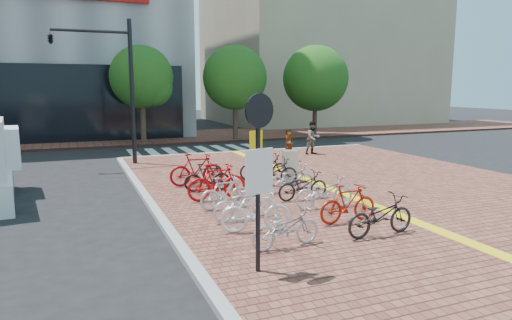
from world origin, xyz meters
name	(u,v)px	position (x,y,z in m)	size (l,w,h in m)	color
ground	(307,214)	(0.00, 0.00, 0.00)	(120.00, 120.00, 0.00)	black
kerb_north	(252,152)	(3.00, 12.00, 0.08)	(14.00, 0.25, 0.15)	gray
far_sidewalk	(166,137)	(0.00, 21.00, 0.07)	(70.00, 8.00, 0.15)	brown
building_beige	(315,35)	(18.00, 32.00, 9.00)	(20.00, 18.00, 18.00)	gray
crosswalk	(198,151)	(0.50, 14.00, 0.01)	(7.50, 4.00, 0.01)	silver
street_trees	(250,79)	(5.04, 17.45, 4.10)	(16.20, 4.60, 6.35)	#38281E
bike_0	(286,228)	(-1.93, -2.57, 0.59)	(0.58, 1.66, 0.87)	#AFAFB4
bike_1	(256,211)	(-2.12, -1.35, 0.67)	(0.49, 1.72, 1.03)	white
bike_2	(243,202)	(-2.05, -0.23, 0.60)	(0.60, 1.73, 0.91)	silver
bike_3	(225,193)	(-2.14, 0.97, 0.61)	(0.44, 1.54, 0.93)	silver
bike_4	(217,182)	(-2.05, 2.02, 0.72)	(0.53, 1.89, 1.14)	#B90D0F
bike_5	(207,177)	(-1.99, 3.30, 0.62)	(0.44, 1.55, 0.93)	black
bike_6	(197,169)	(-2.10, 4.28, 0.72)	(0.54, 1.91, 1.15)	#9E0B0F
bike_7	(380,215)	(0.47, -2.67, 0.63)	(0.64, 1.83, 0.96)	black
bike_8	(348,204)	(0.35, -1.51, 0.65)	(0.47, 1.66, 1.00)	#9D1D0B
bike_9	(324,192)	(0.51, -0.04, 0.62)	(0.62, 1.79, 0.94)	silver
bike_10	(303,186)	(0.40, 1.07, 0.59)	(0.59, 1.69, 0.89)	black
bike_11	(291,178)	(0.53, 2.15, 0.61)	(0.61, 1.74, 0.92)	#A9A9AD
bike_12	(272,172)	(0.35, 3.26, 0.64)	(0.65, 1.88, 0.99)	black
bike_13	(264,167)	(0.48, 4.31, 0.64)	(0.65, 1.85, 0.97)	black
pedestrian_a	(289,145)	(3.31, 7.99, 0.91)	(0.55, 0.36, 1.52)	gray
pedestrian_b	(313,138)	(5.43, 9.51, 0.99)	(0.82, 0.64, 1.69)	#464858
utility_box	(290,166)	(1.26, 3.71, 0.73)	(0.53, 0.38, 1.15)	#BCBBC0
yellow_sign	(256,147)	(-0.06, 3.74, 1.48)	(0.52, 0.17, 1.92)	#B7B7BC
notice_sign	(259,162)	(-2.97, -3.57, 2.25)	(0.60, 0.23, 3.33)	black
traffic_light_pole	(96,64)	(-4.97, 10.00, 4.54)	(3.42, 1.32, 6.37)	black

